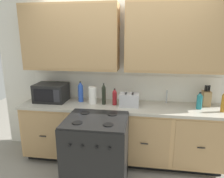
{
  "coord_description": "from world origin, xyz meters",
  "views": [
    {
      "loc": [
        0.3,
        -2.59,
        1.9
      ],
      "look_at": [
        -0.12,
        0.27,
        1.16
      ],
      "focal_mm": 32.83,
      "sensor_mm": 36.0,
      "label": 1
    }
  ],
  "objects_px": {
    "microwave": "(51,92)",
    "bottle_amber": "(224,102)",
    "stove_range": "(97,153)",
    "bottle_teal": "(199,101)",
    "bottle_red": "(115,97)",
    "bottle_blue": "(81,92)",
    "knife_block": "(206,98)",
    "toaster": "(129,100)",
    "bottle_dark": "(104,94)",
    "paper_towel_roll": "(93,95)"
  },
  "relations": [
    {
      "from": "bottle_red",
      "to": "microwave",
      "type": "bearing_deg",
      "value": 177.81
    },
    {
      "from": "bottle_red",
      "to": "bottle_teal",
      "type": "relative_size",
      "value": 1.03
    },
    {
      "from": "knife_block",
      "to": "bottle_dark",
      "type": "bearing_deg",
      "value": -173.98
    },
    {
      "from": "bottle_teal",
      "to": "stove_range",
      "type": "bearing_deg",
      "value": -154.86
    },
    {
      "from": "microwave",
      "to": "paper_towel_roll",
      "type": "height_order",
      "value": "microwave"
    },
    {
      "from": "knife_block",
      "to": "bottle_red",
      "type": "xyz_separation_m",
      "value": [
        -1.33,
        -0.16,
        0.01
      ]
    },
    {
      "from": "knife_block",
      "to": "toaster",
      "type": "bearing_deg",
      "value": -170.66
    },
    {
      "from": "paper_towel_roll",
      "to": "bottle_teal",
      "type": "distance_m",
      "value": 1.54
    },
    {
      "from": "microwave",
      "to": "bottle_amber",
      "type": "bearing_deg",
      "value": -2.78
    },
    {
      "from": "toaster",
      "to": "bottle_blue",
      "type": "distance_m",
      "value": 0.78
    },
    {
      "from": "stove_range",
      "to": "bottle_red",
      "type": "height_order",
      "value": "bottle_red"
    },
    {
      "from": "bottle_dark",
      "to": "bottle_teal",
      "type": "bearing_deg",
      "value": 0.02
    },
    {
      "from": "knife_block",
      "to": "bottle_amber",
      "type": "height_order",
      "value": "knife_block"
    },
    {
      "from": "bottle_dark",
      "to": "bottle_teal",
      "type": "relative_size",
      "value": 1.35
    },
    {
      "from": "microwave",
      "to": "bottle_red",
      "type": "height_order",
      "value": "microwave"
    },
    {
      "from": "bottle_amber",
      "to": "knife_block",
      "type": "bearing_deg",
      "value": 123.15
    },
    {
      "from": "paper_towel_roll",
      "to": "bottle_red",
      "type": "bearing_deg",
      "value": -0.69
    },
    {
      "from": "microwave",
      "to": "bottle_amber",
      "type": "height_order",
      "value": "bottle_amber"
    },
    {
      "from": "stove_range",
      "to": "toaster",
      "type": "xyz_separation_m",
      "value": [
        0.36,
        0.6,
        0.54
      ]
    },
    {
      "from": "bottle_red",
      "to": "bottle_teal",
      "type": "bearing_deg",
      "value": -0.09
    },
    {
      "from": "microwave",
      "to": "bottle_blue",
      "type": "height_order",
      "value": "bottle_blue"
    },
    {
      "from": "bottle_dark",
      "to": "bottle_red",
      "type": "distance_m",
      "value": 0.17
    },
    {
      "from": "bottle_dark",
      "to": "bottle_teal",
      "type": "height_order",
      "value": "bottle_dark"
    },
    {
      "from": "bottle_red",
      "to": "bottle_blue",
      "type": "xyz_separation_m",
      "value": [
        -0.55,
        0.09,
        0.03
      ]
    },
    {
      "from": "knife_block",
      "to": "bottle_dark",
      "type": "xyz_separation_m",
      "value": [
        -1.5,
        -0.16,
        0.04
      ]
    },
    {
      "from": "knife_block",
      "to": "bottle_dark",
      "type": "distance_m",
      "value": 1.5
    },
    {
      "from": "toaster",
      "to": "bottle_red",
      "type": "xyz_separation_m",
      "value": [
        -0.22,
        0.03,
        0.03
      ]
    },
    {
      "from": "knife_block",
      "to": "bottle_teal",
      "type": "relative_size",
      "value": 1.28
    },
    {
      "from": "stove_range",
      "to": "paper_towel_roll",
      "type": "relative_size",
      "value": 3.65
    },
    {
      "from": "stove_range",
      "to": "bottle_teal",
      "type": "relative_size",
      "value": 3.93
    },
    {
      "from": "bottle_dark",
      "to": "paper_towel_roll",
      "type": "bearing_deg",
      "value": 177.87
    },
    {
      "from": "bottle_red",
      "to": "bottle_amber",
      "type": "relative_size",
      "value": 0.87
    },
    {
      "from": "paper_towel_roll",
      "to": "bottle_red",
      "type": "relative_size",
      "value": 1.04
    },
    {
      "from": "bottle_dark",
      "to": "bottle_red",
      "type": "relative_size",
      "value": 1.31
    },
    {
      "from": "bottle_blue",
      "to": "microwave",
      "type": "bearing_deg",
      "value": -174.15
    },
    {
      "from": "bottle_red",
      "to": "knife_block",
      "type": "bearing_deg",
      "value": 6.64
    },
    {
      "from": "bottle_amber",
      "to": "bottle_teal",
      "type": "distance_m",
      "value": 0.3
    },
    {
      "from": "microwave",
      "to": "paper_towel_roll",
      "type": "relative_size",
      "value": 1.85
    },
    {
      "from": "stove_range",
      "to": "bottle_teal",
      "type": "distance_m",
      "value": 1.59
    },
    {
      "from": "bottle_amber",
      "to": "bottle_blue",
      "type": "bearing_deg",
      "value": 175.26
    },
    {
      "from": "paper_towel_roll",
      "to": "bottle_amber",
      "type": "distance_m",
      "value": 1.83
    },
    {
      "from": "stove_range",
      "to": "knife_block",
      "type": "relative_size",
      "value": 3.06
    },
    {
      "from": "microwave",
      "to": "bottle_blue",
      "type": "bearing_deg",
      "value": 5.85
    },
    {
      "from": "bottle_red",
      "to": "bottle_teal",
      "type": "height_order",
      "value": "bottle_red"
    },
    {
      "from": "knife_block",
      "to": "bottle_red",
      "type": "distance_m",
      "value": 1.34
    },
    {
      "from": "toaster",
      "to": "knife_block",
      "type": "relative_size",
      "value": 0.9
    },
    {
      "from": "stove_range",
      "to": "bottle_blue",
      "type": "distance_m",
      "value": 1.02
    },
    {
      "from": "knife_block",
      "to": "paper_towel_roll",
      "type": "distance_m",
      "value": 1.68
    },
    {
      "from": "toaster",
      "to": "bottle_dark",
      "type": "xyz_separation_m",
      "value": [
        -0.38,
        0.03,
        0.06
      ]
    },
    {
      "from": "stove_range",
      "to": "toaster",
      "type": "height_order",
      "value": "toaster"
    }
  ]
}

